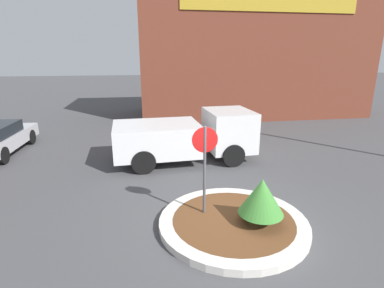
# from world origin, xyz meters

# --- Properties ---
(ground_plane) EXTENTS (120.00, 120.00, 0.00)m
(ground_plane) POSITION_xyz_m (0.00, 0.00, 0.00)
(ground_plane) COLOR #474749
(traffic_island) EXTENTS (3.60, 3.60, 0.18)m
(traffic_island) POSITION_xyz_m (0.00, 0.00, 0.09)
(traffic_island) COLOR beige
(traffic_island) RESTS_ON ground_plane
(stop_sign) EXTENTS (0.62, 0.07, 2.41)m
(stop_sign) POSITION_xyz_m (-0.63, 0.45, 1.64)
(stop_sign) COLOR #4C4C51
(stop_sign) RESTS_ON ground_plane
(island_shrub) EXTENTS (1.06, 1.06, 1.12)m
(island_shrub) POSITION_xyz_m (0.58, -0.25, 0.87)
(island_shrub) COLOR brown
(island_shrub) RESTS_ON traffic_island
(utility_truck) EXTENTS (5.44, 2.56, 1.93)m
(utility_truck) POSITION_xyz_m (-0.39, 4.93, 1.01)
(utility_truck) COLOR silver
(utility_truck) RESTS_ON ground_plane
(storefront_building) EXTENTS (15.00, 6.07, 7.64)m
(storefront_building) POSITION_xyz_m (5.44, 14.23, 3.82)
(storefront_building) COLOR brown
(storefront_building) RESTS_ON ground_plane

